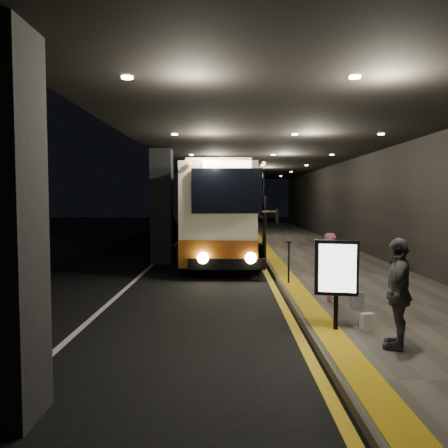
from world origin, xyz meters
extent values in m
plane|color=black|center=(0.00, 0.00, 0.00)|extent=(90.00, 90.00, 0.00)
cube|color=silver|center=(-1.80, 5.00, 0.01)|extent=(0.12, 50.00, 0.01)
cube|color=gold|center=(2.35, 5.00, 0.01)|extent=(0.18, 50.00, 0.01)
cube|color=#514C44|center=(4.75, 5.00, 0.07)|extent=(4.50, 50.00, 0.15)
cube|color=gold|center=(2.85, 5.00, 0.16)|extent=(0.50, 50.00, 0.01)
cube|color=black|center=(7.00, 5.00, 3.00)|extent=(0.10, 50.00, 6.00)
cube|color=black|center=(-1.50, 4.00, 2.20)|extent=(0.80, 0.80, 4.40)
cube|color=black|center=(-1.50, 16.00, 2.20)|extent=(0.80, 0.80, 4.40)
cube|color=black|center=(2.50, 5.00, 4.60)|extent=(9.00, 50.00, 0.40)
cube|color=beige|center=(1.02, 6.06, 2.02)|extent=(2.94, 11.65, 3.27)
cube|color=#9C6016|center=(1.02, 6.06, 0.82)|extent=(2.96, 11.67, 0.87)
cube|color=black|center=(1.02, 0.25, 2.74)|extent=(2.12, 0.16, 1.35)
cube|color=black|center=(1.02, 0.33, 0.53)|extent=(2.37, 0.36, 0.34)
cylinder|color=black|center=(-0.06, 2.40, 0.48)|extent=(0.27, 0.96, 0.96)
cylinder|color=black|center=(2.10, 2.40, 0.48)|extent=(0.27, 0.96, 0.96)
cylinder|color=black|center=(-0.06, 9.90, 0.48)|extent=(0.27, 0.96, 0.96)
cylinder|color=black|center=(2.10, 9.90, 0.48)|extent=(0.27, 0.96, 0.96)
sphere|color=#FFEAA5|center=(0.30, 0.24, 0.72)|extent=(0.35, 0.35, 0.35)
sphere|color=#FFEAA5|center=(1.74, 0.24, 0.72)|extent=(0.35, 0.35, 0.35)
cube|color=#FFF2BF|center=(1.02, 0.24, 3.54)|extent=(1.44, 0.12, 0.21)
cube|color=beige|center=(1.03, 17.57, 2.18)|extent=(3.26, 12.55, 3.52)
cube|color=#9C6016|center=(1.03, 17.57, 0.88)|extent=(3.28, 12.57, 0.93)
cube|color=black|center=(1.03, 11.33, 2.95)|extent=(2.28, 0.18, 1.45)
cube|color=black|center=(1.03, 11.41, 0.57)|extent=(2.55, 0.39, 0.36)
cylinder|color=black|center=(-0.14, 13.64, 0.52)|extent=(0.29, 1.04, 1.04)
cylinder|color=black|center=(2.21, 13.64, 0.52)|extent=(0.29, 1.04, 1.04)
cylinder|color=black|center=(-0.14, 21.72, 0.52)|extent=(0.29, 1.04, 1.04)
cylinder|color=black|center=(2.21, 21.72, 0.52)|extent=(0.29, 1.04, 1.04)
imported|color=#B95673|center=(3.44, -2.80, 0.94)|extent=(0.40, 0.59, 1.58)
imported|color=#47484C|center=(3.74, -6.00, 1.03)|extent=(0.91, 1.15, 1.75)
cube|color=black|center=(3.84, -3.51, 0.33)|extent=(0.31, 0.17, 0.35)
cube|color=silver|center=(3.58, -5.02, 0.30)|extent=(0.27, 0.21, 0.29)
cylinder|color=black|center=(3.00, -5.05, 0.47)|extent=(0.08, 0.08, 0.63)
cube|color=black|center=(3.00, -5.05, 1.28)|extent=(0.77, 0.23, 0.99)
cube|color=white|center=(3.00, -5.11, 1.28)|extent=(0.64, 0.13, 0.86)
cylinder|color=black|center=(2.75, -0.74, 0.73)|extent=(0.05, 0.05, 1.16)
camera|label=1|loc=(1.05, -12.82, 2.52)|focal=35.00mm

